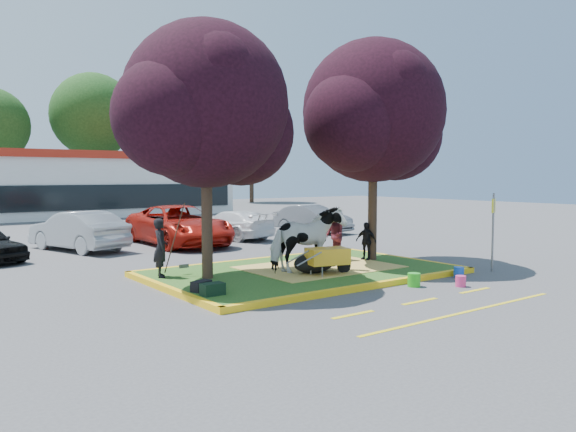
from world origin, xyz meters
TOP-DOWN VIEW (x-y plane):
  - ground at (0.00, 0.00)m, footprint 90.00×90.00m
  - median_island at (0.00, 0.00)m, footprint 8.00×5.00m
  - curb_near at (0.00, -2.58)m, footprint 8.30×0.16m
  - curb_far at (0.00, 2.58)m, footprint 8.30×0.16m
  - curb_left at (-4.08, 0.00)m, footprint 0.16×5.30m
  - curb_right at (4.08, 0.00)m, footprint 0.16×5.30m
  - straw_bedding at (0.60, 0.00)m, footprint 4.20×3.00m
  - tree_purple_left at (-2.78, 0.38)m, footprint 5.06×4.20m
  - tree_purple_right at (2.92, 0.18)m, footprint 5.30×4.40m
  - fire_lane_stripe_a at (-2.00, -4.20)m, footprint 1.10×0.12m
  - fire_lane_stripe_b at (0.00, -4.20)m, footprint 1.10×0.12m
  - fire_lane_stripe_c at (2.00, -4.20)m, footprint 1.10×0.12m
  - fire_lane_long at (0.00, -5.40)m, footprint 6.00×0.10m
  - retail_building at (2.00, 27.98)m, footprint 20.40×8.40m
  - treeline at (1.23, 37.61)m, footprint 46.58×7.80m
  - cow at (-0.19, -0.42)m, footprint 2.13×0.99m
  - calf at (-0.12, -0.65)m, footprint 1.45×1.10m
  - handler at (-3.70, 1.25)m, footprint 0.51×0.64m
  - visitor_a at (1.79, 0.76)m, footprint 0.84×0.92m
  - visitor_b at (2.66, 0.23)m, footprint 0.49×0.75m
  - wheelbarrow at (-0.04, -1.12)m, footprint 1.92×0.89m
  - gear_bag_dark at (-3.70, -0.98)m, footprint 0.53×0.40m
  - gear_bag_green at (-3.70, -1.51)m, footprint 0.51×0.32m
  - sign_post at (4.73, -2.84)m, footprint 0.31×0.14m
  - bucket_green at (1.19, -3.00)m, footprint 0.38×0.38m
  - bucket_pink at (2.12, -3.70)m, footprint 0.32×0.32m
  - bucket_blue at (3.15, -2.88)m, footprint 0.34×0.34m
  - car_silver at (-3.59, 8.98)m, footprint 2.76×4.70m
  - car_red at (0.16, 8.32)m, footprint 2.65×5.72m
  - car_white at (3.00, 8.97)m, footprint 2.51×4.55m
  - car_grey at (7.55, 8.97)m, footprint 2.23×4.28m

SIDE VIEW (x-z plane):
  - ground at x=0.00m, z-range 0.00..0.00m
  - fire_lane_stripe_a at x=-2.00m, z-range 0.00..0.01m
  - fire_lane_stripe_b at x=0.00m, z-range 0.00..0.01m
  - fire_lane_stripe_c at x=2.00m, z-range 0.00..0.01m
  - fire_lane_long at x=0.00m, z-range 0.00..0.01m
  - median_island at x=0.00m, z-range 0.00..0.15m
  - curb_near at x=0.00m, z-range 0.00..0.15m
  - curb_far at x=0.00m, z-range 0.00..0.15m
  - curb_left at x=-4.08m, z-range 0.00..0.15m
  - curb_right at x=4.08m, z-range 0.00..0.15m
  - bucket_pink at x=2.12m, z-range 0.00..0.28m
  - bucket_blue at x=3.15m, z-range 0.00..0.29m
  - straw_bedding at x=0.60m, z-range 0.15..0.16m
  - bucket_green at x=1.19m, z-range 0.00..0.34m
  - gear_bag_dark at x=-3.70m, z-range 0.15..0.39m
  - gear_bag_green at x=-3.70m, z-range 0.15..0.42m
  - calf at x=-0.12m, z-range 0.15..0.71m
  - car_white at x=3.00m, z-range 0.00..1.25m
  - wheelbarrow at x=-0.04m, z-range 0.29..1.01m
  - car_grey at x=7.55m, z-range 0.00..1.34m
  - car_silver at x=-3.59m, z-range 0.00..1.46m
  - visitor_b at x=2.66m, z-range 0.15..1.33m
  - car_red at x=0.16m, z-range 0.00..1.59m
  - handler at x=-3.70m, z-range 0.15..1.68m
  - visitor_a at x=1.79m, z-range 0.15..1.69m
  - cow at x=-0.19m, z-range 0.15..1.94m
  - sign_post at x=4.73m, z-range 0.25..2.52m
  - retail_building at x=2.00m, z-range 0.05..4.45m
  - tree_purple_left at x=-2.78m, z-range 1.10..7.61m
  - tree_purple_right at x=2.92m, z-range 1.15..7.97m
  - treeline at x=1.23m, z-range 0.42..15.05m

